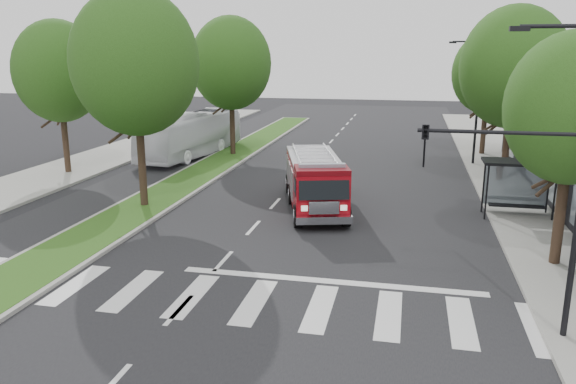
# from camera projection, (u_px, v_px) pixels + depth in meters

# --- Properties ---
(ground) EXTENTS (140.00, 140.00, 0.00)m
(ground) POSITION_uv_depth(u_px,v_px,m) (223.00, 261.00, 20.15)
(ground) COLOR black
(ground) RESTS_ON ground
(sidewalk_right) EXTENTS (5.00, 80.00, 0.15)m
(sidewalk_right) POSITION_uv_depth(u_px,v_px,m) (537.00, 206.00, 27.04)
(sidewalk_right) COLOR gray
(sidewalk_right) RESTS_ON ground
(sidewalk_left) EXTENTS (5.00, 80.00, 0.15)m
(sidewalk_left) POSITION_uv_depth(u_px,v_px,m) (41.00, 179.00, 32.59)
(sidewalk_left) COLOR gray
(sidewalk_left) RESTS_ON ground
(median) EXTENTS (3.00, 50.00, 0.15)m
(median) POSITION_uv_depth(u_px,v_px,m) (224.00, 160.00, 38.42)
(median) COLOR gray
(median) RESTS_ON ground
(bus_shelter) EXTENTS (3.20, 1.60, 2.61)m
(bus_shelter) POSITION_uv_depth(u_px,v_px,m) (519.00, 173.00, 25.07)
(bus_shelter) COLOR black
(bus_shelter) RESTS_ON ground
(tree_right_near) EXTENTS (4.40, 4.40, 8.05)m
(tree_right_near) POSITION_uv_depth(u_px,v_px,m) (573.00, 109.00, 18.33)
(tree_right_near) COLOR black
(tree_right_near) RESTS_ON ground
(tree_right_mid) EXTENTS (5.60, 5.60, 9.72)m
(tree_right_mid) POSITION_uv_depth(u_px,v_px,m) (514.00, 67.00, 29.46)
(tree_right_mid) COLOR black
(tree_right_mid) RESTS_ON ground
(tree_right_far) EXTENTS (5.00, 5.00, 8.73)m
(tree_right_far) POSITION_uv_depth(u_px,v_px,m) (488.00, 73.00, 39.09)
(tree_right_far) COLOR black
(tree_right_far) RESTS_ON ground
(tree_median_near) EXTENTS (5.80, 5.80, 10.16)m
(tree_median_near) POSITION_uv_depth(u_px,v_px,m) (135.00, 63.00, 25.40)
(tree_median_near) COLOR black
(tree_median_near) RESTS_ON ground
(tree_median_far) EXTENTS (5.60, 5.60, 9.72)m
(tree_median_far) POSITION_uv_depth(u_px,v_px,m) (231.00, 63.00, 38.74)
(tree_median_far) COLOR black
(tree_median_far) RESTS_ON ground
(tree_left_mid) EXTENTS (5.20, 5.20, 9.16)m
(tree_left_mid) POSITION_uv_depth(u_px,v_px,m) (59.00, 71.00, 32.89)
(tree_left_mid) COLOR black
(tree_left_mid) RESTS_ON ground
(streetlight_right_near) EXTENTS (4.08, 0.22, 8.00)m
(streetlight_right_near) POSITION_uv_depth(u_px,v_px,m) (546.00, 164.00, 13.71)
(streetlight_right_near) COLOR black
(streetlight_right_near) RESTS_ON ground
(streetlight_right_far) EXTENTS (2.11, 0.20, 8.00)m
(streetlight_right_far) POSITION_uv_depth(u_px,v_px,m) (476.00, 97.00, 35.87)
(streetlight_right_far) COLOR black
(streetlight_right_far) RESTS_ON ground
(fire_engine) EXTENTS (4.33, 8.15, 2.71)m
(fire_engine) POSITION_uv_depth(u_px,v_px,m) (315.00, 181.00, 26.70)
(fire_engine) COLOR #5E050B
(fire_engine) RESTS_ON ground
(city_bus) EXTENTS (3.95, 11.45, 3.12)m
(city_bus) POSITION_uv_depth(u_px,v_px,m) (192.00, 134.00, 39.94)
(city_bus) COLOR white
(city_bus) RESTS_ON ground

